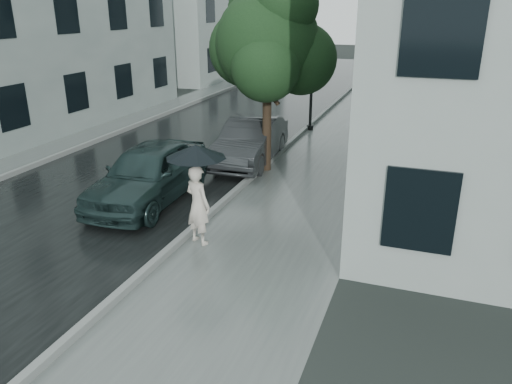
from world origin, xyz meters
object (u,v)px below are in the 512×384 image
at_px(street_tree, 269,41).
at_px(car_far, 250,141).
at_px(car_near, 149,173).
at_px(pedestrian, 198,205).
at_px(lamp_post, 309,50).

xyz_separation_m(street_tree, car_far, (-0.75, 0.44, -3.20)).
distance_m(street_tree, car_near, 5.26).
bearing_deg(car_far, car_near, -110.67).
bearing_deg(street_tree, car_near, -119.03).
relative_size(pedestrian, car_far, 0.40).
distance_m(car_near, car_far, 4.34).
distance_m(lamp_post, car_near, 9.78).
height_order(pedestrian, lamp_post, lamp_post).
relative_size(street_tree, car_far, 1.34).
bearing_deg(car_far, street_tree, -33.78).
height_order(pedestrian, street_tree, street_tree).
bearing_deg(car_near, pedestrian, -40.12).
height_order(lamp_post, car_near, lamp_post).
distance_m(street_tree, car_far, 3.31).
bearing_deg(car_far, pedestrian, -83.68).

